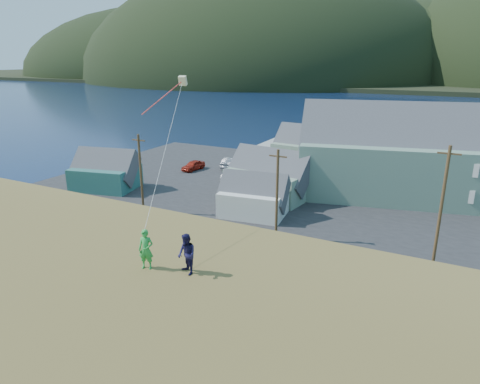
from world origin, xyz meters
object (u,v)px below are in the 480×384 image
Objects in this scene: shed_palegreen_near at (270,176)px; shed_palegreen_far at (313,148)px; shed_teal at (105,171)px; kite_flyer_navy at (187,254)px; lodge at (472,158)px; kite_flyer_green at (146,249)px; wharf at (334,151)px; shed_white at (253,196)px.

shed_palegreen_near is 0.88× the size of shed_palegreen_far.
kite_flyer_navy is (29.08, -24.69, 5.76)m from shed_teal.
lodge is 41.65m from kite_flyer_navy.
shed_teal is 5.02× the size of kite_flyer_green.
wharf is at bearing 97.23° from shed_palegreen_near.
shed_white is at bearing -88.82° from wharf.
wharf is 27.87m from lodge.
kite_flyer_navy reaches higher than shed_palegreen_far.
kite_flyer_navy is at bearing -78.08° from shed_white.
kite_flyer_navy reaches higher than shed_teal.
wharf is 14.79× the size of kite_flyer_navy.
lodge is at bearing 104.35° from kite_flyer_navy.
shed_white is (0.70, -33.90, 1.70)m from wharf.
wharf is 2.52× the size of shed_palegreen_near.
kite_flyer_navy reaches higher than wharf.
kite_flyer_green is at bearing -120.56° from lodge.
kite_flyer_green reaches higher than shed_white.
wharf is at bearing 128.84° from kite_flyer_navy.
lodge is 25.21m from shed_white.
shed_white is 0.64× the size of shed_palegreen_far.
shed_white is at bearing 86.27° from kite_flyer_green.
shed_teal is 0.75× the size of shed_palegreen_far.
shed_palegreen_near is 1.37× the size of shed_white.
shed_palegreen_far is at bearing 36.74° from shed_teal.
kite_flyer_green is (7.80, -31.39, 5.45)m from shed_palegreen_near.
shed_palegreen_near is (19.48, 6.30, 0.31)m from shed_teal.
lodge is at bearing 53.35° from kite_flyer_green.
shed_palegreen_near is (-0.28, -27.49, 2.18)m from wharf.
lodge is 22.69m from shed_palegreen_near.
kite_flyer_navy is at bearing -118.36° from lodge.
shed_palegreen_far is at bearing 131.39° from kite_flyer_navy.
lodge reaches higher than wharf.
shed_palegreen_far reaches higher than shed_teal.
kite_flyer_green is (-12.86, -40.44, 2.97)m from lodge.
wharf is 2.20× the size of shed_palegreen_far.
shed_palegreen_near is at bearing -90.59° from wharf.
lodge reaches higher than shed_palegreen_near.
shed_palegreen_far is 48.52m from kite_flyer_green.
shed_palegreen_far is (-1.07, 22.62, 0.75)m from shed_white.
shed_palegreen_near reaches higher than shed_teal.
shed_teal is (-19.76, -33.79, 1.87)m from wharf.
wharf is 33.95m from shed_white.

